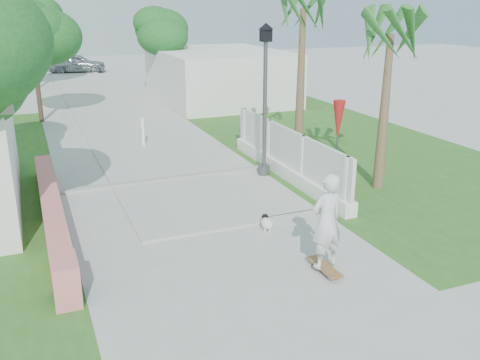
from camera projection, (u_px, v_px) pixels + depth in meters
name	position (u px, v px, depth m)	size (l,w,h in m)	color
ground	(245.00, 272.00, 10.40)	(90.00, 90.00, 0.00)	#B7B7B2
path_strip	(99.00, 101.00, 27.96)	(3.20, 36.00, 0.06)	#B7B7B2
curb	(167.00, 179.00, 15.66)	(6.50, 0.25, 0.10)	#999993
grass_right	(336.00, 142.00, 19.92)	(8.00, 20.00, 0.01)	#315D1D
pink_wall	(53.00, 217.00, 12.25)	(0.45, 8.20, 0.80)	#C87466
lattice_fence	(286.00, 160.00, 15.84)	(0.35, 7.00, 1.50)	white
building_right	(219.00, 76.00, 27.94)	(6.00, 8.00, 2.60)	silver
street_lamp	(265.00, 95.00, 15.50)	(0.44, 0.44, 4.44)	#59595E
bollard	(143.00, 132.00, 19.07)	(0.14, 0.14, 1.09)	white
patio_umbrella	(338.00, 121.00, 15.53)	(0.36, 0.36, 2.30)	#59595E
tree_path_left	(32.00, 31.00, 22.17)	(3.40, 3.40, 5.23)	#4C3826
tree_path_right	(156.00, 31.00, 27.99)	(3.00, 3.00, 4.79)	#4C3826
tree_path_far	(30.00, 23.00, 31.02)	(3.20, 3.20, 5.17)	#4C3826
palm_far	(303.00, 19.00, 16.32)	(1.80, 1.80, 5.30)	brown
palm_near	(390.00, 44.00, 13.88)	(1.80, 1.80, 4.70)	brown
skateboarder	(319.00, 220.00, 10.28)	(0.75, 2.88, 2.01)	olive
dog	(266.00, 222.00, 12.23)	(0.31, 0.52, 0.36)	white
parked_car	(77.00, 63.00, 39.03)	(1.62, 4.03, 1.37)	#9D9FA4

